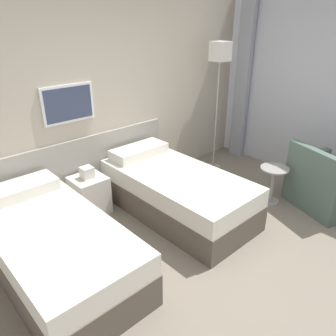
% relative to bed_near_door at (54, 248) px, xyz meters
% --- Properties ---
extents(ground_plane, '(16.00, 16.00, 0.00)m').
position_rel_bed_near_door_xyz_m(ground_plane, '(1.40, -1.12, -0.28)').
color(ground_plane, slate).
extents(wall_headboard, '(10.00, 0.10, 2.70)m').
position_rel_bed_near_door_xyz_m(wall_headboard, '(1.36, 1.03, 1.01)').
color(wall_headboard, '#B7AD99').
rests_on(wall_headboard, ground_plane).
extents(bed_near_door, '(0.96, 1.96, 0.68)m').
position_rel_bed_near_door_xyz_m(bed_near_door, '(0.00, 0.00, 0.00)').
color(bed_near_door, brown).
rests_on(bed_near_door, ground_plane).
extents(bed_near_window, '(0.96, 1.96, 0.68)m').
position_rel_bed_near_door_xyz_m(bed_near_window, '(1.60, 0.00, 0.00)').
color(bed_near_window, brown).
rests_on(bed_near_window, ground_plane).
extents(nightstand, '(0.40, 0.40, 0.63)m').
position_rel_bed_near_door_xyz_m(nightstand, '(0.80, 0.72, -0.03)').
color(nightstand, beige).
rests_on(nightstand, ground_plane).
extents(floor_lamp, '(0.24, 0.24, 1.95)m').
position_rel_bed_near_door_xyz_m(floor_lamp, '(3.00, 0.56, 1.37)').
color(floor_lamp, '#9E9993').
rests_on(floor_lamp, ground_plane).
extents(side_table, '(0.37, 0.37, 0.50)m').
position_rel_bed_near_door_xyz_m(side_table, '(2.71, -0.68, 0.06)').
color(side_table, gray).
rests_on(side_table, ground_plane).
extents(armchair, '(0.97, 1.02, 0.83)m').
position_rel_bed_near_door_xyz_m(armchair, '(3.12, -1.22, -0.00)').
color(armchair, '#4C6056').
rests_on(armchair, ground_plane).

